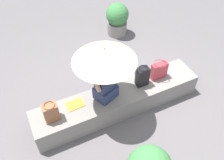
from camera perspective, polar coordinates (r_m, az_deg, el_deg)
ground_plane at (r=4.45m, az=1.33°, el=-6.59°), size 14.00×14.00×0.00m
stone_bench at (r=4.29m, az=1.37°, el=-4.90°), size 2.95×0.57×0.41m
person_seated at (r=3.81m, az=-1.54°, el=0.05°), size 0.51×0.38×0.90m
parasol at (r=3.42m, az=-1.78°, el=5.85°), size 0.94×0.94×1.06m
handbag_black at (r=3.80m, az=-13.98°, el=-7.23°), size 0.22×0.17×0.33m
tote_bag_canvas at (r=4.18m, az=7.05°, el=0.84°), size 0.21×0.16×0.38m
shoulder_bag_spare at (r=4.37m, az=10.83°, el=2.20°), size 0.29×0.21×0.33m
magazine at (r=4.02m, az=-8.56°, el=-5.62°), size 0.29×0.21×0.01m
planter_far at (r=5.96m, az=1.23°, el=13.99°), size 0.53×0.53×0.79m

